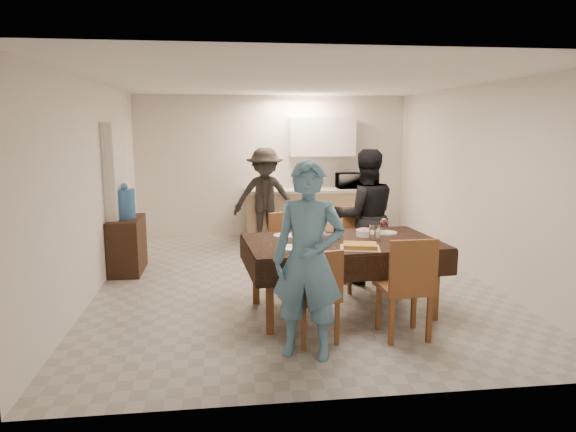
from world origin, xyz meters
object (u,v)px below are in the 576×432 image
Objects in this scene: dining_table at (342,244)px; savoury_tart at (360,246)px; person_far at (365,217)px; console at (127,245)px; water_pitcher at (375,233)px; wine_bottle at (337,227)px; microwave at (350,181)px; person_near at (308,260)px; person_kitchen at (265,197)px; water_jug at (125,204)px.

savoury_tart is (0.10, -0.38, 0.06)m from dining_table.
console is at bearing -15.33° from person_far.
dining_table is at bearing 171.87° from water_pitcher.
wine_bottle reaches higher than console.
microwave is (3.70, 1.91, 0.66)m from console.
microwave is 0.29× the size of person_far.
microwave is at bearing 27.28° from console.
person_near is (-0.50, -1.10, -0.07)m from wine_bottle.
dining_table is 1.30× the size of person_kitchen.
person_near is 1.01× the size of person_far.
savoury_tart is at bearing -127.15° from water_pitcher.
person_near is 2.37m from person_far.
water_pitcher is at bearing 79.77° from person_far.
water_pitcher is (3.00, -1.98, 0.52)m from console.
person_kitchen is at bearing -64.35° from person_far.
water_pitcher is (0.40, -0.10, -0.05)m from wine_bottle.
person_far is at bearing 57.45° from dining_table.
person_far is at bearing 59.04° from wine_bottle.
microwave is 2.84m from person_far.
console is 0.47× the size of person_near.
water_pitcher is (0.35, -0.05, 0.13)m from dining_table.
person_kitchen is at bearing 15.52° from microwave.
dining_table is at bearing -80.46° from person_kitchen.
console is at bearing -144.97° from person_kitchen.
microwave reaches higher than dining_table.
microwave is at bearing 79.79° from water_pitcher.
person_near reaches higher than wine_bottle.
water_pitcher reaches higher than dining_table.
person_near is 1.06× the size of person_kitchen.
person_near is at bearing -54.85° from console.
water_jug reaches higher than savoury_tart.
wine_bottle is at bearing 109.23° from savoury_tart.
water_pitcher is at bearing -33.44° from console.
person_far reaches higher than water_pitcher.
wine_bottle is 0.42m from water_pitcher.
water_jug is 0.82× the size of microwave.
dining_table is at bearing -45.00° from wine_bottle.
person_near is at bearing -89.75° from person_kitchen.
dining_table is 0.19m from wine_bottle.
person_near reaches higher than person_far.
console is 0.48× the size of person_far.
dining_table is 1.19m from person_near.
person_near is at bearing 71.87° from microwave.
person_near reaches higher than microwave.
water_pitcher is at bearing -13.03° from dining_table.
person_far is (0.55, 1.05, 0.10)m from dining_table.
person_far is at bearing 79.70° from water_pitcher.
wine_bottle is 0.56× the size of microwave.
wine_bottle is 1.17m from person_far.
person_kitchen is at bearing 104.97° from water_pitcher.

